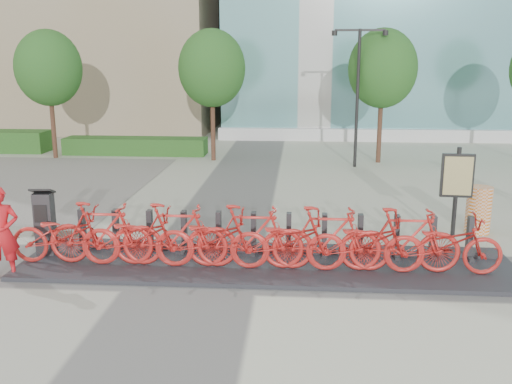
# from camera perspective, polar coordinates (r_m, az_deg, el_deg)

# --- Properties ---
(ground) EXTENTS (120.00, 120.00, 0.00)m
(ground) POSITION_cam_1_polar(r_m,az_deg,el_deg) (11.18, -5.75, -7.68)
(ground) COLOR beige
(hedge_b) EXTENTS (6.00, 1.20, 0.70)m
(hedge_b) POSITION_cam_1_polar(r_m,az_deg,el_deg) (24.74, -11.94, 4.53)
(hedge_b) COLOR #1C471F
(hedge_b) RESTS_ON ground
(tree_0) EXTENTS (2.60, 2.60, 5.10)m
(tree_0) POSITION_cam_1_polar(r_m,az_deg,el_deg) (24.38, -20.03, 11.56)
(tree_0) COLOR brown
(tree_0) RESTS_ON ground
(tree_1) EXTENTS (2.60, 2.60, 5.10)m
(tree_1) POSITION_cam_1_polar(r_m,az_deg,el_deg) (22.54, -4.43, 12.22)
(tree_1) COLOR brown
(tree_1) RESTS_ON ground
(tree_2) EXTENTS (2.60, 2.60, 5.10)m
(tree_2) POSITION_cam_1_polar(r_m,az_deg,el_deg) (22.50, 12.55, 11.95)
(tree_2) COLOR brown
(tree_2) RESTS_ON ground
(streetlamp) EXTENTS (2.00, 0.20, 5.00)m
(streetlamp) POSITION_cam_1_polar(r_m,az_deg,el_deg) (21.40, 10.16, 10.78)
(streetlamp) COLOR black
(streetlamp) RESTS_ON ground
(dock_pad) EXTENTS (9.60, 2.40, 0.08)m
(dock_pad) POSITION_cam_1_polar(r_m,az_deg,el_deg) (11.30, 1.07, -7.16)
(dock_pad) COLOR #2F2F35
(dock_pad) RESTS_ON ground
(dock_rail_posts) EXTENTS (8.02, 0.50, 0.85)m
(dock_rail_posts) POSITION_cam_1_polar(r_m,az_deg,el_deg) (11.60, 1.51, -4.20)
(dock_rail_posts) COLOR #313134
(dock_rail_posts) RESTS_ON dock_pad
(bike_0) EXTENTS (2.12, 0.74, 1.11)m
(bike_0) POSITION_cam_1_polar(r_m,az_deg,el_deg) (11.66, -18.58, -4.14)
(bike_0) COLOR red
(bike_0) RESTS_ON dock_pad
(bike_1) EXTENTS (2.05, 0.58, 1.23)m
(bike_1) POSITION_cam_1_polar(r_m,az_deg,el_deg) (11.39, -15.26, -4.00)
(bike_1) COLOR red
(bike_1) RESTS_ON dock_pad
(bike_2) EXTENTS (2.12, 0.74, 1.11)m
(bike_2) POSITION_cam_1_polar(r_m,az_deg,el_deg) (11.19, -11.75, -4.44)
(bike_2) COLOR red
(bike_2) RESTS_ON dock_pad
(bike_3) EXTENTS (2.05, 0.58, 1.23)m
(bike_3) POSITION_cam_1_polar(r_m,az_deg,el_deg) (10.99, -8.14, -4.27)
(bike_3) COLOR red
(bike_3) RESTS_ON dock_pad
(bike_4) EXTENTS (2.12, 0.74, 1.11)m
(bike_4) POSITION_cam_1_polar(r_m,az_deg,el_deg) (10.88, -4.42, -4.70)
(bike_4) COLOR red
(bike_4) RESTS_ON dock_pad
(bike_5) EXTENTS (2.05, 0.58, 1.23)m
(bike_5) POSITION_cam_1_polar(r_m,az_deg,el_deg) (10.78, -0.62, -4.49)
(bike_5) COLOR red
(bike_5) RESTS_ON dock_pad
(bike_6) EXTENTS (2.12, 0.74, 1.11)m
(bike_6) POSITION_cam_1_polar(r_m,az_deg,el_deg) (10.76, 3.21, -4.88)
(bike_6) COLOR red
(bike_6) RESTS_ON dock_pad
(bike_7) EXTENTS (2.05, 0.58, 1.23)m
(bike_7) POSITION_cam_1_polar(r_m,az_deg,el_deg) (10.76, 7.07, -4.64)
(bike_7) COLOR red
(bike_7) RESTS_ON dock_pad
(bike_8) EXTENTS (2.12, 0.74, 1.11)m
(bike_8) POSITION_cam_1_polar(r_m,az_deg,el_deg) (10.84, 10.88, -4.98)
(bike_8) COLOR red
(bike_8) RESTS_ON dock_pad
(bike_9) EXTENTS (2.05, 0.58, 1.23)m
(bike_9) POSITION_cam_1_polar(r_m,az_deg,el_deg) (10.93, 14.65, -4.69)
(bike_9) COLOR red
(bike_9) RESTS_ON dock_pad
(bike_10) EXTENTS (2.12, 0.74, 1.11)m
(bike_10) POSITION_cam_1_polar(r_m,az_deg,el_deg) (11.10, 18.31, -4.99)
(bike_10) COLOR red
(bike_10) RESTS_ON dock_pad
(kiosk) EXTENTS (0.46, 0.40, 1.40)m
(kiosk) POSITION_cam_1_polar(r_m,az_deg,el_deg) (12.30, -20.36, -2.84)
(kiosk) COLOR #313134
(kiosk) RESTS_ON dock_pad
(worker_red) EXTENTS (0.72, 0.59, 1.72)m
(worker_red) POSITION_cam_1_polar(r_m,az_deg,el_deg) (11.47, -24.11, -3.74)
(worker_red) COLOR red
(worker_red) RESTS_ON ground
(construction_barrel) EXTENTS (0.63, 0.63, 1.10)m
(construction_barrel) POSITION_cam_1_polar(r_m,az_deg,el_deg) (14.20, 21.37, -1.67)
(construction_barrel) COLOR orange
(construction_barrel) RESTS_ON ground
(map_sign) EXTENTS (0.70, 0.16, 2.12)m
(map_sign) POSITION_cam_1_polar(r_m,az_deg,el_deg) (13.16, 19.46, 1.18)
(map_sign) COLOR black
(map_sign) RESTS_ON ground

